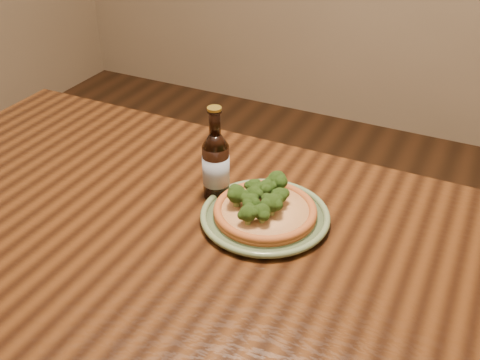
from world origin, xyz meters
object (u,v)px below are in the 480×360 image
at_px(plate, 265,216).
at_px(pizza, 264,208).
at_px(table, 196,277).
at_px(beer_bottle, 216,165).

xyz_separation_m(plate, pizza, (-0.00, 0.00, 0.02)).
distance_m(table, beer_bottle, 0.24).
bearing_deg(plate, table, -126.80).
bearing_deg(pizza, beer_bottle, 164.42).
xyz_separation_m(plate, beer_bottle, (-0.13, 0.04, 0.07)).
distance_m(table, plate, 0.19).
bearing_deg(plate, pizza, 159.59).
bearing_deg(pizza, table, -125.75).
xyz_separation_m(table, beer_bottle, (-0.04, 0.17, 0.17)).
bearing_deg(beer_bottle, table, -62.93).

